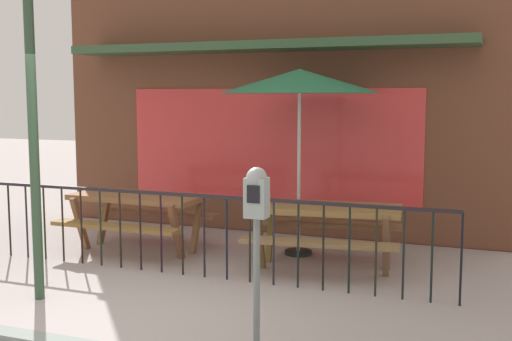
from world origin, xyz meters
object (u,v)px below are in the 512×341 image
object	(u,v)px
patio_umbrella	(300,82)
street_lamp	(30,58)
parking_meter_far	(257,210)
picnic_table_left	(138,206)
picnic_table_right	(325,219)

from	to	relation	value
patio_umbrella	street_lamp	bearing A→B (deg)	-125.04
patio_umbrella	parking_meter_far	size ratio (longest dim) A/B	1.60
picnic_table_left	parking_meter_far	world-z (taller)	parking_meter_far
picnic_table_right	parking_meter_far	bearing A→B (deg)	-87.15
picnic_table_right	patio_umbrella	world-z (taller)	patio_umbrella
picnic_table_right	picnic_table_left	bearing A→B (deg)	-178.92
picnic_table_left	patio_umbrella	bearing A→B (deg)	16.58
parking_meter_far	picnic_table_right	bearing A→B (deg)	92.85
picnic_table_left	picnic_table_right	size ratio (longest dim) A/B	0.93
parking_meter_far	street_lamp	bearing A→B (deg)	170.45
parking_meter_far	street_lamp	distance (m)	2.92
picnic_table_left	patio_umbrella	distance (m)	2.72
picnic_table_left	street_lamp	xyz separation A→B (m)	(0.13, -2.15, 1.85)
picnic_table_right	parking_meter_far	world-z (taller)	parking_meter_far
street_lamp	picnic_table_right	bearing A→B (deg)	41.90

